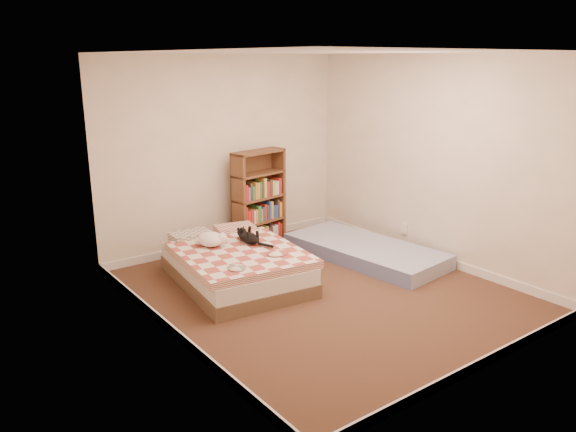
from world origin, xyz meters
TOP-DOWN VIEW (x-y plane):
  - room at (0.00, 0.00)m, footprint 3.51×4.01m
  - bed at (-0.61, 0.80)m, footprint 1.43×1.85m
  - bookshelf at (0.37, 1.78)m, footprint 0.81×0.38m
  - floor_mattress at (1.13, 0.49)m, footprint 1.15×2.13m
  - black_cat at (-0.39, 0.86)m, footprint 0.23×0.60m
  - white_dog at (-0.79, 0.99)m, footprint 0.33×0.33m

SIDE VIEW (x-z plane):
  - floor_mattress at x=1.13m, z-range 0.00..0.18m
  - bed at x=-0.61m, z-range -0.02..0.44m
  - black_cat at x=-0.39m, z-range 0.40..0.54m
  - white_dog at x=-0.79m, z-range 0.41..0.57m
  - bookshelf at x=0.37m, z-range -0.15..1.13m
  - room at x=0.00m, z-range -0.06..2.45m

